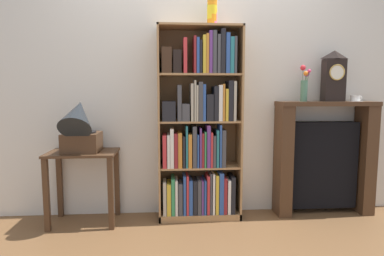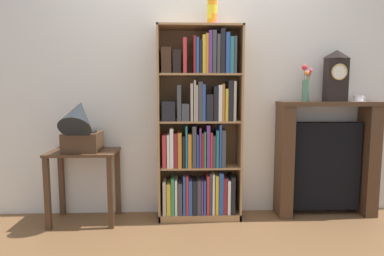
{
  "view_description": "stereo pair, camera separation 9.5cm",
  "coord_description": "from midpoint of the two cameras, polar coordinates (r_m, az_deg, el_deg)",
  "views": [
    {
      "loc": [
        -0.28,
        -2.86,
        1.19
      ],
      "look_at": [
        -0.07,
        0.09,
        0.85
      ],
      "focal_mm": 30.2,
      "sensor_mm": 36.0,
      "label": 1
    },
    {
      "loc": [
        -0.19,
        -2.86,
        1.19
      ],
      "look_at": [
        -0.07,
        0.09,
        0.85
      ],
      "focal_mm": 30.2,
      "sensor_mm": 36.0,
      "label": 2
    }
  ],
  "objects": [
    {
      "name": "ground_plane",
      "position": [
        3.11,
        0.55,
        -16.15
      ],
      "size": [
        7.56,
        6.4,
        0.02
      ],
      "primitive_type": "cube",
      "color": "brown"
    },
    {
      "name": "wall_back",
      "position": [
        3.15,
        1.65,
        8.52
      ],
      "size": [
        4.56,
        0.08,
        2.6
      ],
      "primitive_type": "cube",
      "color": "silver",
      "rests_on": "ground"
    },
    {
      "name": "bookshelf",
      "position": [
        2.98,
        0.45,
        -0.76
      ],
      "size": [
        0.76,
        0.28,
        1.77
      ],
      "color": "#A87A4C",
      "rests_on": "ground"
    },
    {
      "name": "cup_stack",
      "position": [
        3.06,
        2.63,
        20.16
      ],
      "size": [
        0.09,
        0.09,
        0.28
      ],
      "color": "orange",
      "rests_on": "bookshelf"
    },
    {
      "name": "side_table_left",
      "position": [
        3.09,
        -19.51,
        -7.02
      ],
      "size": [
        0.6,
        0.4,
        0.66
      ],
      "color": "#472D1C",
      "rests_on": "ground"
    },
    {
      "name": "gramophone",
      "position": [
        2.96,
        -20.12,
        0.28
      ],
      "size": [
        0.31,
        0.46,
        0.54
      ],
      "color": "#472D1C",
      "rests_on": "side_table_left"
    },
    {
      "name": "fireplace_mantel",
      "position": [
        3.38,
        21.43,
        -5.06
      ],
      "size": [
        0.93,
        0.26,
        1.09
      ],
      "color": "#472D1C",
      "rests_on": "ground"
    },
    {
      "name": "mantel_clock",
      "position": [
        3.32,
        22.99,
        8.45
      ],
      "size": [
        0.19,
        0.12,
        0.47
      ],
      "color": "black",
      "rests_on": "fireplace_mantel"
    },
    {
      "name": "flower_vase",
      "position": [
        3.21,
        18.44,
        7.35
      ],
      "size": [
        0.08,
        0.11,
        0.34
      ],
      "color": "#4C7A60",
      "rests_on": "fireplace_mantel"
    },
    {
      "name": "teacup_with_saucer",
      "position": [
        3.43,
        26.16,
        4.65
      ],
      "size": [
        0.14,
        0.14,
        0.06
      ],
      "color": "white",
      "rests_on": "fireplace_mantel"
    }
  ]
}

